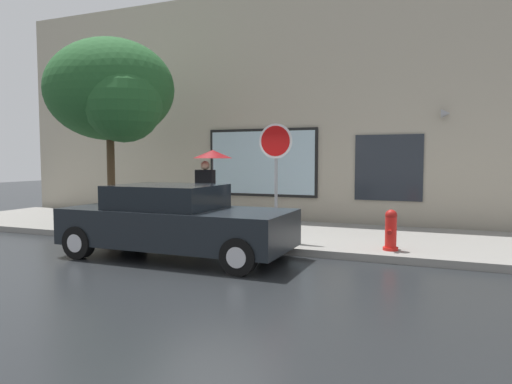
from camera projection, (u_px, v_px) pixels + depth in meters
ground_plane at (211, 261)px, 8.76m from camera, size 60.00×60.00×0.00m
sidewalk at (267, 233)px, 11.53m from camera, size 20.00×4.00×0.15m
building_facade at (297, 107)px, 13.59m from camera, size 20.00×0.67×7.00m
parked_car at (175, 222)px, 9.04m from camera, size 4.51×1.92×1.43m
fire_hydrant at (391, 230)px, 9.00m from camera, size 0.30×0.44×0.80m
pedestrian_with_umbrella at (210, 165)px, 12.24m from camera, size 1.06×1.06×2.03m
street_tree at (112, 93)px, 11.71m from camera, size 3.46×2.94×4.87m
stop_sign at (276, 158)px, 10.04m from camera, size 0.76×0.10×2.56m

